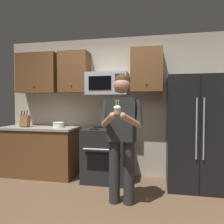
% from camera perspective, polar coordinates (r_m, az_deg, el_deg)
% --- Properties ---
extents(ground_plane, '(6.00, 6.00, 0.00)m').
position_cam_1_polar(ground_plane, '(2.90, -5.24, -25.96)').
color(ground_plane, brown).
extents(wall_back, '(4.40, 0.10, 2.60)m').
position_cam_1_polar(wall_back, '(4.26, 1.62, 1.34)').
color(wall_back, '#B7AD99').
rests_on(wall_back, ground).
extents(oven_range, '(0.76, 0.70, 0.93)m').
position_cam_1_polar(oven_range, '(4.01, -1.55, -10.82)').
color(oven_range, black).
rests_on(oven_range, ground).
extents(microwave, '(0.74, 0.41, 0.40)m').
position_cam_1_polar(microwave, '(4.03, -1.17, 7.26)').
color(microwave, '#9EA0A5').
extents(refrigerator, '(0.90, 0.75, 1.80)m').
position_cam_1_polar(refrigerator, '(3.83, 20.76, -4.91)').
color(refrigerator, black).
rests_on(refrigerator, ground).
extents(cabinet_row_upper, '(2.78, 0.36, 0.76)m').
position_cam_1_polar(cabinet_row_upper, '(4.27, -8.67, 10.06)').
color(cabinet_row_upper, brown).
extents(counter_left, '(1.44, 0.66, 0.92)m').
position_cam_1_polar(counter_left, '(4.50, -18.04, -9.47)').
color(counter_left, brown).
rests_on(counter_left, ground).
extents(knife_block, '(0.16, 0.15, 0.32)m').
position_cam_1_polar(knife_block, '(4.52, -21.44, -2.14)').
color(knife_block, brown).
rests_on(knife_block, counter_left).
extents(bowl_large_white, '(0.21, 0.21, 0.10)m').
position_cam_1_polar(bowl_large_white, '(4.24, -13.62, -3.19)').
color(bowl_large_white, white).
rests_on(bowl_large_white, counter_left).
extents(person, '(0.60, 0.48, 1.76)m').
position_cam_1_polar(person, '(3.00, 2.50, -4.90)').
color(person, '#262628').
rests_on(person, ground).
extents(cupcake, '(0.09, 0.09, 0.17)m').
position_cam_1_polar(cupcake, '(2.66, 1.36, 0.60)').
color(cupcake, '#A87F56').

